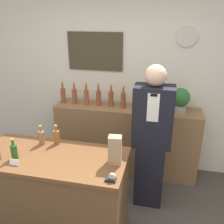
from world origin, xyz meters
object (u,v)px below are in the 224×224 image
Objects in this scene: potted_plant at (180,99)px; paper_bag at (115,150)px; shopkeeper at (151,140)px; tape_dispenser at (111,178)px.

potted_plant is 1.39m from paper_bag.
potted_plant is (0.31, 0.59, 0.32)m from shopkeeper.
potted_plant reaches higher than tape_dispenser.
shopkeeper is at bearing 73.71° from tape_dispenser.
shopkeeper is 0.75m from paper_bag.
paper_bag is (-0.29, -0.66, 0.21)m from shopkeeper.
tape_dispenser is at bearing -110.92° from potted_plant.
tape_dispenser is (-0.27, -0.92, 0.09)m from shopkeeper.
tape_dispenser is at bearing -84.71° from paper_bag.
shopkeeper is at bearing 65.99° from paper_bag.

